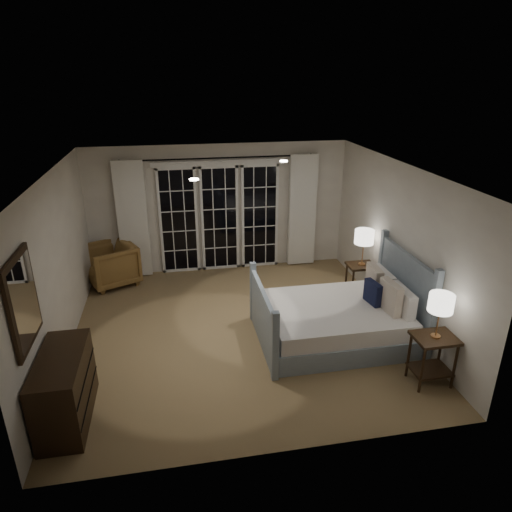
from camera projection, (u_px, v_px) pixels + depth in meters
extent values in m
plane|color=olive|center=(239.00, 330.00, 7.10)|extent=(5.00, 5.00, 0.00)
plane|color=silver|center=(237.00, 170.00, 6.16)|extent=(5.00, 5.00, 0.00)
cube|color=silver|center=(57.00, 269.00, 6.21)|extent=(0.02, 5.00, 2.50)
cube|color=silver|center=(398.00, 245.00, 7.05)|extent=(0.02, 5.00, 2.50)
cube|color=silver|center=(219.00, 209.00, 8.91)|extent=(5.00, 0.02, 2.50)
cube|color=silver|center=(277.00, 353.00, 4.35)|extent=(5.00, 0.02, 2.50)
cube|color=black|center=(179.00, 221.00, 8.82)|extent=(0.66, 0.02, 2.02)
cube|color=black|center=(220.00, 219.00, 8.95)|extent=(0.66, 0.02, 2.02)
cube|color=black|center=(260.00, 217.00, 9.09)|extent=(0.66, 0.02, 2.02)
cube|color=white|center=(218.00, 163.00, 8.53)|extent=(2.50, 0.04, 0.10)
cylinder|color=black|center=(218.00, 158.00, 8.44)|extent=(3.50, 0.03, 0.03)
cube|color=silver|center=(133.00, 220.00, 8.55)|extent=(0.55, 0.10, 2.25)
cube|color=silver|center=(302.00, 211.00, 9.11)|extent=(0.55, 0.10, 2.25)
cylinder|color=white|center=(284.00, 161.00, 6.84)|extent=(0.12, 0.12, 0.01)
cylinder|color=white|center=(194.00, 179.00, 5.70)|extent=(0.12, 0.12, 0.01)
cube|color=#8594A1|center=(333.00, 330.00, 6.84)|extent=(2.03, 1.59, 0.30)
cube|color=white|center=(334.00, 314.00, 6.73)|extent=(1.97, 1.53, 0.25)
cube|color=#8594A1|center=(404.00, 294.00, 6.83)|extent=(0.06, 1.59, 1.29)
cube|color=#8594A1|center=(263.00, 319.00, 6.54)|extent=(0.06, 1.59, 0.89)
cube|color=white|center=(402.00, 300.00, 6.48)|extent=(0.14, 0.60, 0.36)
cube|color=white|center=(382.00, 281.00, 7.06)|extent=(0.14, 0.60, 0.36)
cube|color=#C3B3A1|center=(391.00, 297.00, 6.47)|extent=(0.16, 0.46, 0.45)
cube|color=#C3B3A1|center=(374.00, 281.00, 6.98)|extent=(0.16, 0.46, 0.45)
cube|color=black|center=(373.00, 293.00, 6.72)|extent=(0.15, 0.35, 0.34)
cube|color=black|center=(435.00, 338.00, 5.68)|extent=(0.52, 0.42, 0.04)
cube|color=black|center=(430.00, 369.00, 5.86)|extent=(0.48, 0.38, 0.03)
cylinder|color=black|center=(422.00, 370.00, 5.62)|extent=(0.04, 0.04, 0.65)
cylinder|color=black|center=(455.00, 366.00, 5.69)|extent=(0.04, 0.04, 0.65)
cylinder|color=black|center=(409.00, 355.00, 5.92)|extent=(0.04, 0.04, 0.65)
cylinder|color=black|center=(440.00, 351.00, 6.00)|extent=(0.04, 0.04, 0.65)
cube|color=black|center=(362.00, 266.00, 7.93)|extent=(0.48, 0.38, 0.04)
cube|color=black|center=(359.00, 288.00, 8.09)|extent=(0.44, 0.35, 0.03)
cylinder|color=black|center=(352.00, 286.00, 7.87)|extent=(0.04, 0.04, 0.60)
cylinder|color=black|center=(374.00, 284.00, 7.94)|extent=(0.04, 0.04, 0.60)
cylinder|color=black|center=(346.00, 279.00, 8.15)|extent=(0.04, 0.04, 0.60)
cylinder|color=black|center=(367.00, 277.00, 8.22)|extent=(0.04, 0.04, 0.60)
cylinder|color=tan|center=(436.00, 336.00, 5.67)|extent=(0.12, 0.12, 0.02)
cylinder|color=tan|center=(438.00, 323.00, 5.60)|extent=(0.02, 0.02, 0.34)
cylinder|color=white|center=(441.00, 303.00, 5.49)|extent=(0.30, 0.30, 0.22)
cylinder|color=tan|center=(362.00, 264.00, 7.92)|extent=(0.12, 0.12, 0.02)
cylinder|color=tan|center=(363.00, 254.00, 7.84)|extent=(0.02, 0.02, 0.37)
cylinder|color=white|center=(364.00, 237.00, 7.73)|extent=(0.33, 0.33, 0.24)
imported|color=brown|center=(111.00, 265.00, 8.51)|extent=(1.14, 1.13, 0.79)
cube|color=black|center=(65.00, 389.00, 5.15)|extent=(0.49, 1.18, 0.83)
cube|color=black|center=(89.00, 396.00, 5.25)|extent=(0.01, 1.16, 0.01)
cube|color=black|center=(86.00, 376.00, 5.15)|extent=(0.01, 1.16, 0.01)
cube|color=black|center=(23.00, 301.00, 4.69)|extent=(0.04, 0.85, 1.00)
cube|color=white|center=(25.00, 301.00, 4.69)|extent=(0.01, 0.73, 0.88)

